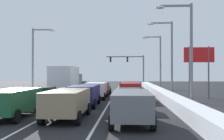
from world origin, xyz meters
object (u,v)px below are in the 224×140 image
at_px(box_truck_left_lane_third, 66,80).
at_px(street_lamp_right_near, 186,46).
at_px(suv_navy_center_lane_second, 85,93).
at_px(sedan_maroon_right_lane_fourth, 126,88).
at_px(suv_white_center_lane_third, 96,89).
at_px(roadside_sign_right, 199,60).
at_px(sedan_charcoal_center_lane_fourth, 102,88).
at_px(street_lamp_right_far, 158,58).
at_px(suv_green_left_lane_nearest, 13,101).
at_px(sedan_black_left_lane_second, 43,96).
at_px(traffic_light_gantry, 132,64).
at_px(sedan_silver_right_lane_second, 129,98).
at_px(sedan_silver_left_lane_fourth, 80,86).
at_px(suv_gray_right_lane_nearest, 132,104).
at_px(street_lamp_right_mid, 168,52).
at_px(street_lamp_left_mid, 36,55).
at_px(suv_red_right_lane_third, 130,89).
at_px(suv_tan_center_lane_nearest, 67,102).

xyz_separation_m(box_truck_left_lane_third, street_lamp_right_near, (11.03, -10.41, 2.70)).
height_order(suv_navy_center_lane_second, box_truck_left_lane_third, box_truck_left_lane_third).
bearing_deg(suv_navy_center_lane_second, sedan_maroon_right_lane_fourth, 75.41).
xyz_separation_m(sedan_maroon_right_lane_fourth, box_truck_left_lane_third, (-6.77, -4.31, 1.14)).
bearing_deg(suv_white_center_lane_third, roadside_sign_right, 6.71).
bearing_deg(suv_white_center_lane_third, sedan_charcoal_center_lane_fourth, 88.78).
distance_m(sedan_maroon_right_lane_fourth, sedan_charcoal_center_lane_fourth, 3.09).
relative_size(suv_navy_center_lane_second, street_lamp_right_far, 0.62).
height_order(suv_green_left_lane_nearest, sedan_black_left_lane_second, suv_green_left_lane_nearest).
bearing_deg(street_lamp_right_near, traffic_light_gantry, 95.39).
xyz_separation_m(sedan_silver_right_lane_second, suv_green_left_lane_nearest, (-6.95, -4.78, 0.25)).
height_order(suv_navy_center_lane_second, street_lamp_right_near, street_lamp_right_near).
xyz_separation_m(sedan_maroon_right_lane_fourth, sedan_silver_left_lane_fourth, (-6.74, 4.01, 0.00)).
height_order(sedan_silver_left_lane_fourth, traffic_light_gantry, traffic_light_gantry).
bearing_deg(suv_gray_right_lane_nearest, street_lamp_right_mid, 73.77).
height_order(street_lamp_right_far, street_lamp_left_mid, street_lamp_right_far).
distance_m(suv_white_center_lane_third, sedan_charcoal_center_lane_fourth, 5.70).
bearing_deg(box_truck_left_lane_third, street_lamp_left_mid, 177.32).
distance_m(sedan_silver_right_lane_second, street_lamp_right_near, 5.64).
bearing_deg(suv_red_right_lane_third, roadside_sign_right, 10.87).
bearing_deg(suv_green_left_lane_nearest, sedan_silver_left_lane_fourth, 90.12).
height_order(suv_red_right_lane_third, sedan_charcoal_center_lane_fourth, suv_red_right_lane_third).
distance_m(street_lamp_right_near, street_lamp_right_far, 18.11).
relative_size(suv_navy_center_lane_second, traffic_light_gantry, 0.65).
height_order(box_truck_left_lane_third, street_lamp_right_mid, street_lamp_right_mid).
bearing_deg(sedan_black_left_lane_second, traffic_light_gantry, 75.89).
bearing_deg(street_lamp_right_near, street_lamp_right_mid, 88.85).
relative_size(street_lamp_right_mid, roadside_sign_right, 1.47).
height_order(suv_gray_right_lane_nearest, street_lamp_right_far, street_lamp_right_far).
distance_m(sedan_silver_right_lane_second, street_lamp_left_mid, 14.75).
height_order(suv_tan_center_lane_nearest, traffic_light_gantry, traffic_light_gantry).
distance_m(suv_navy_center_lane_second, street_lamp_right_mid, 11.17).
xyz_separation_m(sedan_silver_right_lane_second, suv_white_center_lane_third, (-3.36, 7.17, 0.25)).
height_order(sedan_maroon_right_lane_fourth, street_lamp_left_mid, street_lamp_left_mid).
height_order(traffic_light_gantry, roadside_sign_right, traffic_light_gantry).
bearing_deg(street_lamp_right_far, sedan_maroon_right_lane_fourth, -142.27).
bearing_deg(street_lamp_left_mid, roadside_sign_right, -3.46).
bearing_deg(suv_white_center_lane_third, suv_gray_right_lane_nearest, -75.69).
xyz_separation_m(suv_red_right_lane_third, sedan_maroon_right_lane_fourth, (-0.41, 6.64, -0.25)).
bearing_deg(street_lamp_right_mid, suv_green_left_lane_nearest, -131.03).
xyz_separation_m(street_lamp_right_near, street_lamp_right_far, (0.12, 18.11, 0.13)).
bearing_deg(sedan_black_left_lane_second, suv_green_left_lane_nearest, -88.56).
relative_size(sedan_silver_right_lane_second, sedan_maroon_right_lane_fourth, 1.00).
bearing_deg(suv_green_left_lane_nearest, sedan_silver_right_lane_second, 34.53).
bearing_deg(sedan_silver_right_lane_second, suv_gray_right_lane_nearest, -89.53).
xyz_separation_m(sedan_maroon_right_lane_fourth, traffic_light_gantry, (1.06, 19.23, 3.73)).
height_order(suv_navy_center_lane_second, street_lamp_left_mid, street_lamp_left_mid).
relative_size(sedan_silver_right_lane_second, suv_red_right_lane_third, 0.92).
bearing_deg(sedan_black_left_lane_second, suv_white_center_lane_third, 56.80).
height_order(suv_white_center_lane_third, street_lamp_right_near, street_lamp_right_near).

